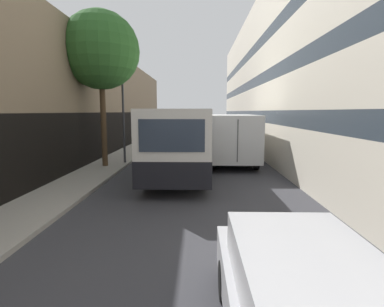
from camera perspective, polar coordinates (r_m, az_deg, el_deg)
name	(u,v)px	position (r m, az deg, el deg)	size (l,w,h in m)	color
ground_plane	(192,181)	(12.58, -0.02, -5.34)	(150.00, 150.00, 0.00)	#38383D
sidewalk_left	(84,179)	(13.46, -19.88, -4.66)	(2.05, 60.00, 0.13)	#9E998E
building_left_shopfront	(29,103)	(14.09, -28.68, 8.38)	(2.40, 60.00, 7.12)	#847056
building_right_apartment	(327,52)	(13.41, 24.29, 17.13)	(2.40, 60.00, 10.43)	beige
bus	(181,139)	(14.49, -2.04, 2.80)	(2.56, 10.30, 2.99)	silver
box_truck	(230,136)	(17.39, 7.20, 3.30)	(2.47, 7.41, 2.72)	silver
panel_van	(181,133)	(26.13, -2.11, 3.93)	(1.92, 4.66, 1.87)	navy
street_lamp	(122,70)	(16.80, -13.20, 15.26)	(0.36, 0.80, 7.22)	#38383D
street_tree_left	(101,51)	(16.19, -17.01, 18.22)	(3.81, 3.81, 7.67)	#4C3823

